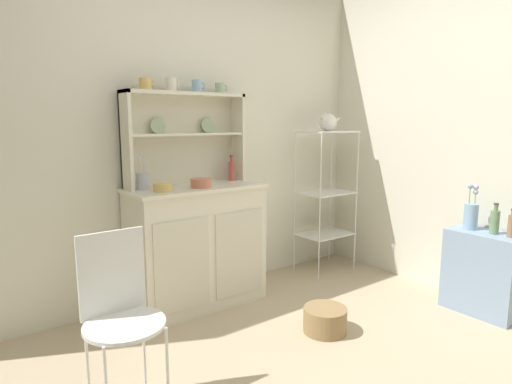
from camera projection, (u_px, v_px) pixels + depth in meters
name	position (u px, v px, depth m)	size (l,w,h in m)	color
wall_back	(190.00, 133.00, 3.26)	(3.84, 0.05, 2.50)	silver
hutch_cabinet	(197.00, 245.00, 3.12)	(0.98, 0.45, 0.89)	silver
hutch_shelf_unit	(184.00, 131.00, 3.12)	(0.92, 0.18, 0.66)	beige
bakers_rack	(326.00, 186.00, 3.82)	(0.48, 0.33, 1.26)	silver
side_shelf_blue	(483.00, 273.00, 3.02)	(0.28, 0.48, 0.58)	#849EBC
wire_chair	(119.00, 306.00, 1.94)	(0.36, 0.36, 0.85)	white
floor_basket	(325.00, 320.00, 2.76)	(0.28, 0.28, 0.16)	#93754C
cup_gold_0	(145.00, 84.00, 2.86)	(0.10, 0.08, 0.08)	#DBB760
cup_cream_1	(171.00, 85.00, 2.97)	(0.09, 0.07, 0.09)	silver
cup_sky_2	(197.00, 86.00, 3.09)	(0.09, 0.07, 0.09)	#8EB2D1
cup_sage_3	(220.00, 88.00, 3.21)	(0.09, 0.07, 0.08)	#9EB78E
bowl_mixing_large	(163.00, 187.00, 2.82)	(0.13, 0.13, 0.05)	#DBB760
bowl_floral_medium	(201.00, 183.00, 2.99)	(0.15, 0.15, 0.06)	#C67556
jam_bottle	(231.00, 170.00, 3.32)	(0.05, 0.05, 0.20)	#B74C47
utensil_jar	(143.00, 181.00, 2.89)	(0.08, 0.08, 0.24)	#B2B7C6
porcelain_teapot	(328.00, 122.00, 3.72)	(0.24, 0.15, 0.17)	white
flower_vase	(471.00, 214.00, 3.05)	(0.10, 0.10, 0.33)	#8EB2D1
oil_bottle	(495.00, 221.00, 2.92)	(0.06, 0.06, 0.21)	#6B8C60
vinegar_bottle	(512.00, 225.00, 2.83)	(0.05, 0.05, 0.19)	#99704C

